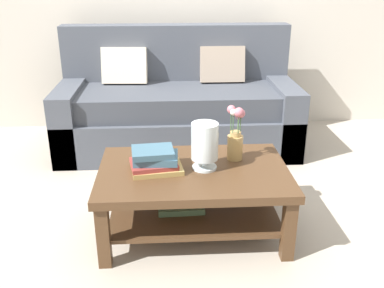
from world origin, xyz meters
name	(u,v)px	position (x,y,z in m)	size (l,w,h in m)	color
ground_plane	(199,196)	(0.00, 0.00, 0.00)	(10.00, 10.00, 0.00)	#ADA393
couch	(178,107)	(-0.12, 1.00, 0.36)	(2.08, 0.90, 1.06)	#474C56
coffee_table	(193,186)	(-0.07, -0.43, 0.31)	(1.13, 0.74, 0.43)	#4C331E
book_stack_main	(155,160)	(-0.29, -0.43, 0.49)	(0.33, 0.25, 0.13)	tan
glass_hurricane_vase	(205,143)	(0.00, -0.43, 0.59)	(0.16, 0.16, 0.28)	silver
flower_pitcher	(236,136)	(0.20, -0.30, 0.58)	(0.11, 0.12, 0.35)	tan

